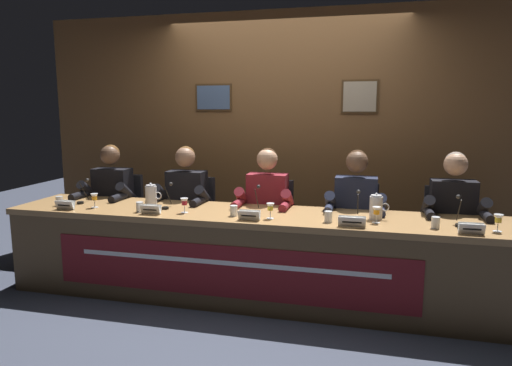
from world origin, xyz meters
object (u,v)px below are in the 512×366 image
at_px(microphone_right, 358,209).
at_px(water_pitcher_right_side, 376,207).
at_px(nameplate_right, 352,222).
at_px(water_cup_right, 328,217).
at_px(conference_table, 252,243).
at_px(chair_center, 270,230).
at_px(chair_right, 355,235).
at_px(water_pitcher_left_side, 151,196).
at_px(water_cup_far_right, 435,223).
at_px(water_cup_left, 140,207).
at_px(chair_far_right, 448,241).
at_px(nameplate_center, 249,215).
at_px(microphone_center, 256,203).
at_px(panelist_far_right, 454,215).
at_px(juice_glass_far_left, 94,198).
at_px(water_cup_far_left, 59,201).
at_px(juice_glass_center, 270,208).
at_px(juice_glass_left, 184,203).
at_px(chair_left, 192,225).
at_px(juice_glass_far_right, 498,220).
at_px(juice_glass_right, 377,212).
at_px(panelist_right, 355,210).
at_px(nameplate_left, 151,209).
at_px(chair_far_left, 121,220).
at_px(panelist_far_left, 109,198).
at_px(panelist_left, 184,201).
at_px(water_cup_center, 234,211).
at_px(microphone_far_left, 83,195).
at_px(nameplate_far_right, 472,229).
at_px(nameplate_far_left, 65,205).
at_px(panelist_center, 265,206).
at_px(microphone_far_right, 459,216).

distance_m(microphone_right, water_pitcher_right_side, 0.14).
height_order(nameplate_right, water_cup_right, water_cup_right).
xyz_separation_m(conference_table, chair_center, (0.00, 0.67, -0.07)).
bearing_deg(water_pitcher_right_side, chair_right, 106.98).
relative_size(chair_right, water_pitcher_left_side, 4.34).
relative_size(chair_right, water_cup_far_right, 10.73).
bearing_deg(water_cup_left, chair_far_right, 16.67).
xyz_separation_m(nameplate_center, nameplate_right, (0.78, -0.02, 0.00)).
bearing_deg(microphone_center, panelist_far_right, 11.54).
height_order(juice_glass_far_left, water_cup_far_left, juice_glass_far_left).
height_order(juice_glass_center, water_cup_far_right, juice_glass_center).
bearing_deg(juice_glass_left, chair_left, 107.34).
xyz_separation_m(microphone_center, juice_glass_far_right, (1.79, -0.20, 0.01)).
bearing_deg(water_cup_right, juice_glass_right, 10.37).
bearing_deg(nameplate_right, juice_glass_far_left, 176.30).
relative_size(panelist_right, microphone_right, 5.73).
relative_size(water_cup_right, microphone_right, 0.39).
relative_size(chair_right, chair_far_right, 1.00).
distance_m(water_cup_left, nameplate_right, 1.74).
distance_m(nameplate_center, juice_glass_right, 0.97).
bearing_deg(juice_glass_left, microphone_center, 17.12).
bearing_deg(chair_center, conference_table, -90.37).
distance_m(nameplate_left, nameplate_right, 1.61).
xyz_separation_m(chair_far_left, nameplate_left, (0.76, -0.81, 0.33)).
bearing_deg(conference_table, chair_far_left, 156.94).
relative_size(chair_center, panelist_far_right, 0.74).
xyz_separation_m(chair_center, water_cup_right, (0.61, -0.73, 0.33)).
xyz_separation_m(juice_glass_center, microphone_right, (0.66, 0.16, -0.01)).
bearing_deg(chair_far_right, chair_center, 180.00).
xyz_separation_m(juice_glass_far_left, panelist_right, (2.21, 0.50, -0.10)).
height_order(juice_glass_center, microphone_center, microphone_center).
height_order(panelist_far_left, chair_center, panelist_far_left).
xyz_separation_m(chair_far_left, panelist_left, (0.79, -0.20, 0.28)).
bearing_deg(juice_glass_center, chair_far_right, 27.12).
relative_size(chair_center, water_cup_center, 10.73).
height_order(microphone_far_left, panelist_far_right, panelist_far_right).
relative_size(nameplate_right, microphone_right, 0.91).
distance_m(chair_left, panelist_left, 0.34).
xyz_separation_m(panelist_far_right, nameplate_far_right, (0.01, -0.64, 0.05)).
xyz_separation_m(conference_table, panelist_right, (0.80, 0.47, 0.21)).
xyz_separation_m(microphone_far_left, nameplate_far_right, (3.23, -0.30, -0.03)).
bearing_deg(chair_far_left, nameplate_far_left, -91.84).
bearing_deg(juice_glass_far_right, water_cup_left, -179.29).
height_order(chair_left, water_cup_far_right, chair_left).
relative_size(water_cup_left, chair_right, 0.09).
distance_m(water_cup_left, juice_glass_center, 1.11).
height_order(panelist_center, nameplate_center, panelist_center).
bearing_deg(microphone_far_right, chair_far_left, 169.13).
height_order(chair_far_left, water_cup_left, chair_far_left).
distance_m(panelist_center, nameplate_right, 1.02).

